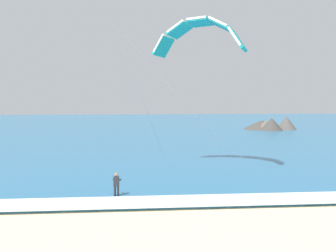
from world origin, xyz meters
TOP-DOWN VIEW (x-y plane):
  - sea at (0.00, 71.44)m, footprint 200.00×120.00m
  - surf_foam at (0.00, 12.44)m, footprint 200.00×2.60m
  - surfboard at (-4.47, 14.03)m, footprint 0.62×1.45m
  - kitesurfer at (-4.46, 14.05)m, footprint 0.56×0.56m
  - kite_primary at (2.19, 22.48)m, footprint 10.40×11.20m
  - headland_right at (22.80, 62.16)m, footprint 10.62×9.18m

SIDE VIEW (x-z plane):
  - surfboard at x=-4.47m, z-range -0.02..0.07m
  - sea at x=0.00m, z-range 0.00..0.20m
  - surf_foam at x=0.00m, z-range 0.20..0.24m
  - kitesurfer at x=-4.46m, z-range 0.10..1.79m
  - headland_right at x=22.80m, z-range -0.25..2.49m
  - kite_primary at x=2.19m, z-range 5.92..17.84m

